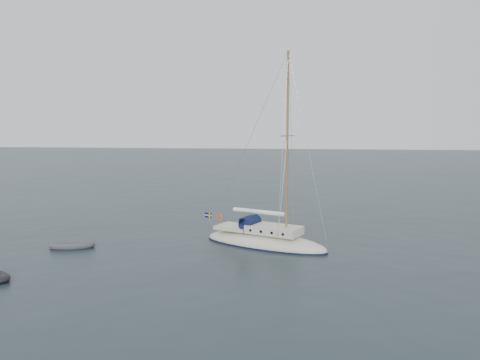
# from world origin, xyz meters

# --- Properties ---
(ground) EXTENTS (300.00, 300.00, 0.00)m
(ground) POSITION_xyz_m (0.00, 0.00, 0.00)
(ground) COLOR black
(ground) RESTS_ON ground
(sailboat) EXTENTS (9.89, 2.96, 14.09)m
(sailboat) POSITION_xyz_m (2.41, 2.46, 1.07)
(sailboat) COLOR beige
(sailboat) RESTS_ON ground
(dinghy) EXTENTS (3.14, 1.42, 0.45)m
(dinghy) POSITION_xyz_m (-10.90, -0.07, 0.20)
(dinghy) COLOR #48484D
(dinghy) RESTS_ON ground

